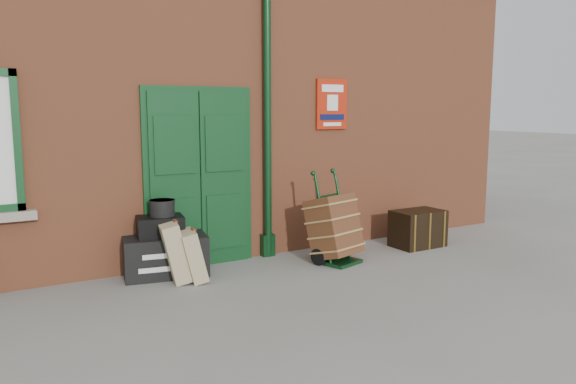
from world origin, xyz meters
TOP-DOWN VIEW (x-y plane):
  - ground at (0.00, 0.00)m, footprint 80.00×80.00m
  - station_building at (-0.00, 3.49)m, footprint 10.30×4.30m
  - houdini_trunk at (-0.84, 1.25)m, footprint 1.05×0.70m
  - strongbox at (-0.89, 1.25)m, footprint 0.60×0.48m
  - hatbox at (-0.86, 1.25)m, footprint 0.34×0.34m
  - suitcase_back at (-0.81, 0.98)m, footprint 0.41×0.54m
  - suitcase_front at (-0.63, 0.88)m, footprint 0.37×0.48m
  - porter_trolley at (1.26, 0.74)m, footprint 0.72×0.75m
  - dark_trunk at (2.80, 0.83)m, footprint 0.74×0.49m

SIDE VIEW (x-z plane):
  - ground at x=0.00m, z-range 0.00..0.00m
  - houdini_trunk at x=-0.84m, z-range 0.00..0.49m
  - dark_trunk at x=2.80m, z-range 0.00..0.53m
  - suitcase_front at x=-0.63m, z-range 0.00..0.61m
  - suitcase_back at x=-0.81m, z-range 0.00..0.71m
  - porter_trolley at x=1.26m, z-range -0.13..1.04m
  - strongbox at x=-0.89m, z-range 0.49..0.73m
  - hatbox at x=-0.86m, z-range 0.73..0.92m
  - station_building at x=0.00m, z-range -0.02..4.34m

